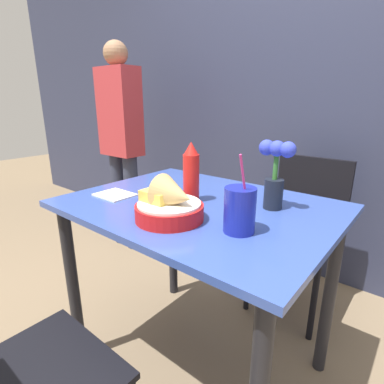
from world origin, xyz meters
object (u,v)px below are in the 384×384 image
Objects in this scene: chair_far_window at (303,219)px; ketchup_bottle at (192,173)px; flower_vase at (275,171)px; person_standing at (121,137)px; food_basket at (171,205)px; drink_cup at (240,211)px.

ketchup_bottle is at bearing -105.84° from chair_far_window.
ketchup_bottle is at bearing -157.41° from flower_vase.
person_standing is (-1.15, 0.56, 0.00)m from ketchup_bottle.
person_standing reaches higher than chair_far_window.
person_standing is (-1.22, 0.76, 0.06)m from food_basket.
flower_vase reaches higher than food_basket.
flower_vase is at bearing -17.15° from person_standing.
food_basket is at bearing -164.19° from drink_cup.
person_standing reaches higher than drink_cup.
food_basket is (-0.13, -0.93, 0.31)m from chair_far_window.
ketchup_bottle is at bearing 110.37° from food_basket.
chair_far_window is 0.73m from flower_vase.
ketchup_bottle is 0.31m from flower_vase.
drink_cup is at bearing -25.80° from person_standing.
drink_cup reaches higher than food_basket.
food_basket is 0.98× the size of ketchup_bottle.
person_standing is (-1.44, 0.70, 0.05)m from drink_cup.
flower_vase is (0.08, -0.61, 0.40)m from chair_far_window.
flower_vase is at bearing -82.90° from chair_far_window.
chair_far_window is 0.55× the size of person_standing.
ketchup_bottle is (-0.07, 0.20, 0.06)m from food_basket.
chair_far_window is 3.53× the size of drink_cup.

